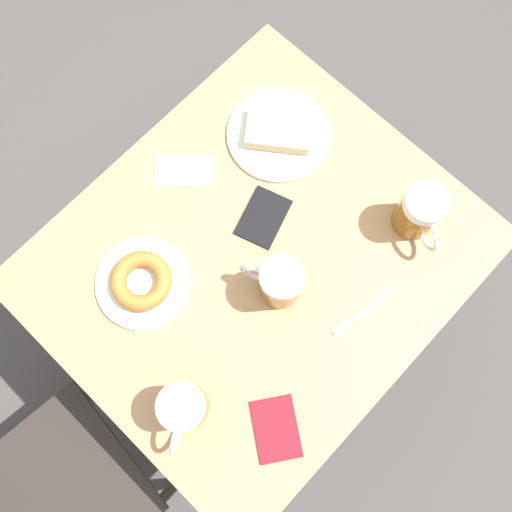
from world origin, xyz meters
The scene contains 11 objects.
ground_plane centered at (0.00, 0.00, 0.00)m, with size 8.00×8.00×0.00m, color #474442.
table centered at (0.00, 0.00, 0.69)m, with size 0.79×0.91×0.76m.
plate_with_cake centered at (0.17, -0.25, 0.78)m, with size 0.24×0.24×0.04m.
plate_with_donut centered at (0.14, 0.21, 0.78)m, with size 0.21×0.21×0.05m.
beer_mug_left centered at (-0.08, 0.02, 0.83)m, with size 0.13×0.09×0.13m.
beer_mug_center centered at (-0.19, -0.30, 0.83)m, with size 0.13×0.09×0.13m.
beer_mug_right centered at (-0.12, 0.33, 0.83)m, with size 0.10×0.13×0.13m.
napkin_folded centered at (0.26, -0.04, 0.76)m, with size 0.15×0.15×0.00m.
fork centered at (-0.25, -0.07, 0.76)m, with size 0.04×0.16×0.00m.
passport_near_edge centered at (-0.28, 0.23, 0.76)m, with size 0.15×0.14×0.01m.
passport_far_edge centered at (0.05, -0.08, 0.76)m, with size 0.12×0.15×0.01m.
Camera 1 is at (-0.22, 0.23, 1.98)m, focal length 40.00 mm.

